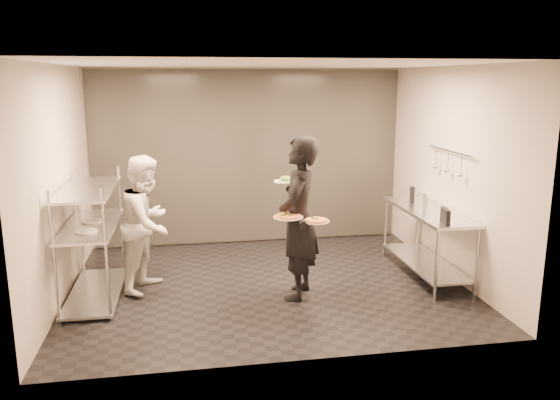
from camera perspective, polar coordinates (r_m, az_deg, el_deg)
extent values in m
cube|color=black|center=(7.21, -1.31, -8.83)|extent=(5.00, 4.00, 0.00)
cube|color=silver|center=(6.72, -1.43, 14.01)|extent=(5.00, 4.00, 0.00)
cube|color=#B5AEA3|center=(8.79, -3.31, 4.48)|extent=(5.00, 0.00, 2.80)
cube|color=#B5AEA3|center=(4.90, 2.09, -1.94)|extent=(5.00, 0.00, 2.80)
cube|color=#B5AEA3|center=(6.92, -22.30, 1.39)|extent=(0.00, 4.00, 2.80)
cube|color=#B5AEA3|center=(7.60, 17.63, 2.66)|extent=(0.00, 4.00, 2.80)
cube|color=silver|center=(8.76, -3.28, 4.45)|extent=(4.90, 0.04, 2.74)
cylinder|color=#AFB1B6|center=(6.33, -22.55, -5.69)|extent=(0.04, 0.04, 1.50)
cylinder|color=#AFB1B6|center=(7.78, -20.16, -2.21)|extent=(0.04, 0.04, 1.50)
cylinder|color=#AFB1B6|center=(6.23, -17.69, -5.60)|extent=(0.04, 0.04, 1.50)
cylinder|color=#AFB1B6|center=(7.70, -16.20, -2.08)|extent=(0.04, 0.04, 1.50)
cube|color=silver|center=(7.22, -18.66, -9.06)|extent=(0.60, 1.60, 0.03)
cube|color=silver|center=(6.96, -19.15, -2.53)|extent=(0.60, 1.60, 0.03)
cube|color=silver|center=(6.87, -19.41, 1.10)|extent=(0.60, 1.60, 0.03)
cylinder|color=silver|center=(6.62, -19.63, -3.10)|extent=(0.26, 0.26, 0.01)
cylinder|color=silver|center=(7.05, -19.04, -2.13)|extent=(0.26, 0.26, 0.01)
cylinder|color=#AFB1B6|center=(6.83, 16.05, -6.55)|extent=(0.04, 0.04, 0.90)
cylinder|color=#AFB1B6|center=(8.34, 10.95, -2.84)|extent=(0.04, 0.04, 0.90)
cylinder|color=#AFB1B6|center=(7.07, 19.87, -6.18)|extent=(0.04, 0.04, 0.90)
cylinder|color=#AFB1B6|center=(8.53, 14.22, -2.64)|extent=(0.04, 0.04, 0.90)
cube|color=silver|center=(7.76, 14.92, -6.29)|extent=(0.57, 1.71, 0.03)
cube|color=silver|center=(7.56, 15.22, -1.12)|extent=(0.60, 1.80, 0.04)
cylinder|color=#AFB1B6|center=(7.53, 17.37, 4.90)|extent=(0.02, 1.20, 0.02)
cylinder|color=#AFB1B6|center=(7.24, 18.41, 3.50)|extent=(0.01, 0.01, 0.22)
sphere|color=#AFB1B6|center=(7.26, 18.34, 2.48)|extent=(0.07, 0.07, 0.07)
cylinder|color=#AFB1B6|center=(7.54, 17.17, 3.92)|extent=(0.01, 0.01, 0.22)
sphere|color=#AFB1B6|center=(7.56, 17.11, 2.95)|extent=(0.07, 0.07, 0.07)
cylinder|color=#AFB1B6|center=(7.85, 16.02, 4.31)|extent=(0.01, 0.01, 0.22)
sphere|color=#AFB1B6|center=(7.87, 15.97, 3.38)|extent=(0.07, 0.07, 0.07)
imported|color=black|center=(6.55, 1.94, -1.95)|extent=(0.72, 0.85, 1.98)
imported|color=silver|center=(7.04, -13.69, -2.38)|extent=(0.93, 1.02, 1.72)
cylinder|color=silver|center=(6.35, 0.86, -1.80)|extent=(0.35, 0.35, 0.01)
cylinder|color=#AF723F|center=(6.35, 0.87, -1.69)|extent=(0.31, 0.31, 0.02)
cylinder|color=#C6401A|center=(6.35, 0.87, -1.60)|extent=(0.27, 0.27, 0.01)
sphere|color=#1C5312|center=(6.35, 0.87, -1.53)|extent=(0.04, 0.04, 0.04)
cylinder|color=silver|center=(6.34, 3.82, -2.23)|extent=(0.30, 0.30, 0.01)
cylinder|color=#AF723F|center=(6.34, 3.82, -2.13)|extent=(0.27, 0.27, 0.02)
cylinder|color=#C6401A|center=(6.33, 3.82, -2.04)|extent=(0.24, 0.24, 0.01)
sphere|color=#1C5312|center=(6.33, 3.82, -1.97)|extent=(0.04, 0.04, 0.04)
cylinder|color=silver|center=(6.76, 0.58, 1.96)|extent=(0.29, 0.29, 0.01)
ellipsoid|color=#316218|center=(6.75, 0.58, 2.25)|extent=(0.13, 0.13, 0.07)
cube|color=black|center=(6.85, 16.88, -1.62)|extent=(0.10, 0.27, 0.19)
cylinder|color=gray|center=(7.37, 14.71, -0.23)|extent=(0.07, 0.07, 0.26)
cylinder|color=gray|center=(7.61, 14.98, -0.15)|extent=(0.06, 0.06, 0.19)
cylinder|color=black|center=(7.88, 13.64, 0.53)|extent=(0.07, 0.07, 0.23)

